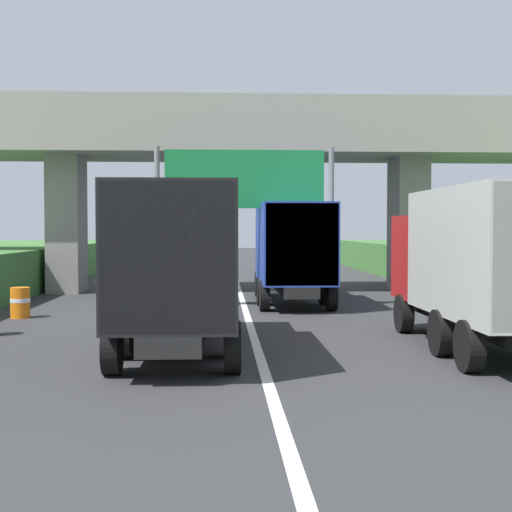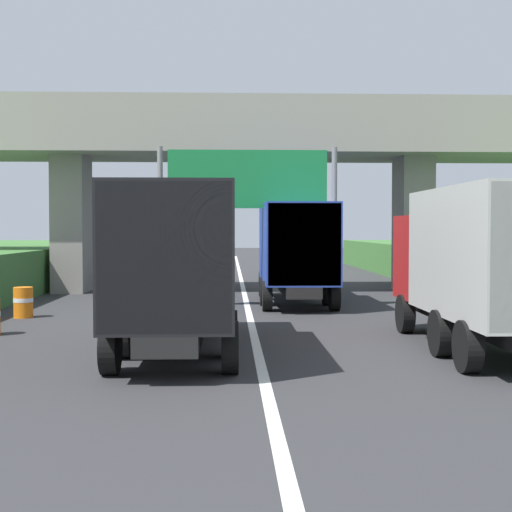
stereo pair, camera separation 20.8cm
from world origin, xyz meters
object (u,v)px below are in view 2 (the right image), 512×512
object	(u,v)px
truck_red	(483,261)
car_silver	(200,268)
truck_blue	(294,248)
truck_black	(179,261)
overhead_highway_sign	(248,190)
construction_barrel_5	(23,302)

from	to	relation	value
truck_red	car_silver	size ratio (longest dim) A/B	1.78
truck_red	truck_blue	xyz separation A→B (m)	(-3.11, 10.00, 0.00)
truck_blue	truck_black	bearing A→B (deg)	-108.54
truck_blue	truck_black	distance (m)	10.46
overhead_highway_sign	truck_black	xyz separation A→B (m)	(-1.66, -8.51, -1.96)
truck_red	truck_black	size ratio (longest dim) A/B	1.00
overhead_highway_sign	truck_red	distance (m)	10.03
overhead_highway_sign	car_silver	size ratio (longest dim) A/B	1.43
truck_red	car_silver	distance (m)	18.67
truck_blue	construction_barrel_5	world-z (taller)	truck_blue
overhead_highway_sign	truck_red	bearing A→B (deg)	-60.92
overhead_highway_sign	truck_blue	bearing A→B (deg)	40.20
overhead_highway_sign	truck_blue	size ratio (longest dim) A/B	0.81
car_silver	construction_barrel_5	bearing A→B (deg)	-113.06
car_silver	overhead_highway_sign	bearing A→B (deg)	-77.65
truck_red	construction_barrel_5	xyz separation A→B (m)	(-11.43, 6.29, -1.47)
overhead_highway_sign	truck_blue	distance (m)	2.93
truck_red	construction_barrel_5	bearing A→B (deg)	151.17
truck_red	construction_barrel_5	distance (m)	13.13
truck_black	construction_barrel_5	world-z (taller)	truck_black
truck_blue	car_silver	size ratio (longest dim) A/B	1.78
overhead_highway_sign	construction_barrel_5	size ratio (longest dim) A/B	6.53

